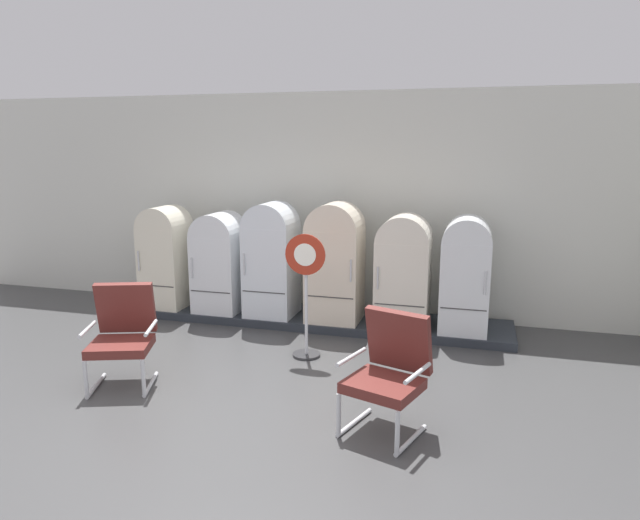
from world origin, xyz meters
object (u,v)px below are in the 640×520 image
object	(u,v)px
sign_stand	(306,298)
armchair_right	(389,368)
refrigerator_3	(335,259)
refrigerator_4	(403,268)
refrigerator_0	(166,254)
armchair_left	(123,331)
refrigerator_2	(271,256)
refrigerator_5	(466,271)
refrigerator_1	(220,259)

from	to	relation	value
sign_stand	armchair_right	bearing A→B (deg)	-50.25
refrigerator_3	armchair_right	world-z (taller)	refrigerator_3
sign_stand	refrigerator_4	bearing A→B (deg)	49.60
refrigerator_0	armchair_left	bearing A→B (deg)	-69.58
refrigerator_2	refrigerator_4	bearing A→B (deg)	0.05
refrigerator_5	sign_stand	bearing A→B (deg)	-146.14
refrigerator_3	armchair_right	bearing A→B (deg)	-66.22
refrigerator_3	armchair_left	xyz separation A→B (m)	(-1.62, -2.30, -0.38)
refrigerator_0	armchair_left	world-z (taller)	refrigerator_0
refrigerator_2	refrigerator_4	distance (m)	1.78
refrigerator_1	armchair_left	world-z (taller)	refrigerator_1
refrigerator_4	refrigerator_3	bearing A→B (deg)	-179.85
refrigerator_4	sign_stand	distance (m)	1.47
armchair_right	refrigerator_0	bearing A→B (deg)	145.01
refrigerator_0	refrigerator_5	xyz separation A→B (m)	(4.13, 0.04, -0.01)
refrigerator_3	refrigerator_4	size ratio (longest dim) A/B	1.09
refrigerator_2	armchair_left	size ratio (longest dim) A/B	1.50
refrigerator_1	refrigerator_3	bearing A→B (deg)	-0.60
refrigerator_2	refrigerator_5	xyz separation A→B (m)	(2.54, 0.03, -0.06)
refrigerator_3	sign_stand	world-z (taller)	refrigerator_3
refrigerator_4	refrigerator_5	xyz separation A→B (m)	(0.76, 0.03, 0.00)
refrigerator_2	refrigerator_4	size ratio (longest dim) A/B	1.07
sign_stand	refrigerator_3	bearing A→B (deg)	87.08
armchair_left	armchair_right	bearing A→B (deg)	-4.52
refrigerator_2	refrigerator_3	bearing A→B (deg)	-0.06
refrigerator_0	refrigerator_1	world-z (taller)	refrigerator_0
refrigerator_0	refrigerator_3	size ratio (longest dim) A/B	0.92
refrigerator_4	armchair_left	bearing A→B (deg)	-137.58
refrigerator_5	armchair_right	distance (m)	2.62
armchair_left	refrigerator_5	bearing A→B (deg)	35.43
refrigerator_1	refrigerator_5	xyz separation A→B (m)	(3.30, 0.02, 0.03)
refrigerator_1	sign_stand	world-z (taller)	refrigerator_1
refrigerator_3	refrigerator_1	bearing A→B (deg)	179.40
refrigerator_0	sign_stand	distance (m)	2.67
refrigerator_3	refrigerator_4	world-z (taller)	refrigerator_3
refrigerator_0	refrigerator_4	bearing A→B (deg)	0.12
armchair_right	sign_stand	distance (m)	1.83
refrigerator_0	refrigerator_5	bearing A→B (deg)	0.54
refrigerator_2	sign_stand	xyz separation A→B (m)	(0.83, -1.11, -0.22)
refrigerator_0	refrigerator_3	xyz separation A→B (m)	(2.48, 0.00, 0.06)
refrigerator_0	armchair_left	xyz separation A→B (m)	(0.85, -2.29, -0.32)
refrigerator_0	sign_stand	world-z (taller)	refrigerator_0
armchair_left	armchair_right	world-z (taller)	same
refrigerator_5	refrigerator_3	bearing A→B (deg)	-178.82
armchair_left	armchair_right	size ratio (longest dim) A/B	1.00
refrigerator_1	refrigerator_5	distance (m)	3.30
refrigerator_4	refrigerator_5	size ratio (longest dim) A/B	1.00
refrigerator_2	refrigerator_4	world-z (taller)	refrigerator_2
armchair_left	sign_stand	bearing A→B (deg)	37.08
armchair_left	armchair_right	xyz separation A→B (m)	(2.73, -0.22, 0.00)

